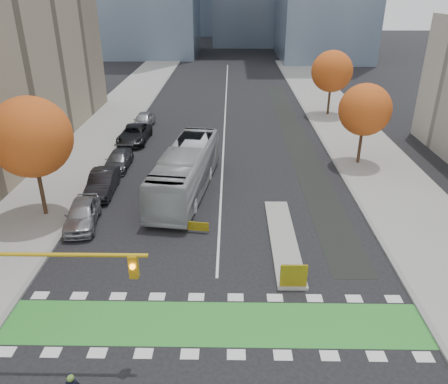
{
  "coord_description": "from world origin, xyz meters",
  "views": [
    {
      "loc": [
        0.7,
        -14.33,
        14.35
      ],
      "look_at": [
        0.31,
        9.58,
        3.0
      ],
      "focal_mm": 35.0,
      "sensor_mm": 36.0,
      "label": 1
    }
  ],
  "objects_px": {
    "parked_car_b": "(103,182)",
    "parked_car_c": "(118,160)",
    "tree_east_near": "(365,110)",
    "traffic_signal_west": "(9,277)",
    "tree_east_far": "(332,71)",
    "bus": "(186,170)",
    "parked_car_e": "(144,120)",
    "parked_car_a": "(82,214)",
    "hazard_board": "(294,276)",
    "parked_car_d": "(134,134)",
    "tree_west": "(31,137)"
  },
  "relations": [
    {
      "from": "parked_car_b",
      "to": "parked_car_c",
      "type": "xyz_separation_m",
      "value": [
        0.0,
        5.0,
        -0.14
      ]
    },
    {
      "from": "tree_east_near",
      "to": "parked_car_c",
      "type": "bearing_deg",
      "value": -176.47
    },
    {
      "from": "traffic_signal_west",
      "to": "parked_car_c",
      "type": "distance_m",
      "value": 21.5
    },
    {
      "from": "tree_east_far",
      "to": "bus",
      "type": "distance_m",
      "value": 27.0
    },
    {
      "from": "tree_east_near",
      "to": "parked_car_e",
      "type": "bearing_deg",
      "value": 153.07
    },
    {
      "from": "bus",
      "to": "tree_east_near",
      "type": "bearing_deg",
      "value": 30.24
    },
    {
      "from": "parked_car_a",
      "to": "parked_car_b",
      "type": "bearing_deg",
      "value": 82.45
    },
    {
      "from": "parked_car_a",
      "to": "parked_car_e",
      "type": "height_order",
      "value": "parked_car_a"
    },
    {
      "from": "hazard_board",
      "to": "parked_car_a",
      "type": "height_order",
      "value": "parked_car_a"
    },
    {
      "from": "traffic_signal_west",
      "to": "bus",
      "type": "relative_size",
      "value": 0.67
    },
    {
      "from": "tree_east_near",
      "to": "parked_car_a",
      "type": "height_order",
      "value": "tree_east_near"
    },
    {
      "from": "hazard_board",
      "to": "parked_car_b",
      "type": "xyz_separation_m",
      "value": [
        -13.0,
        11.5,
        0.04
      ]
    },
    {
      "from": "parked_car_d",
      "to": "parked_car_e",
      "type": "bearing_deg",
      "value": 91.27
    },
    {
      "from": "tree_east_near",
      "to": "tree_west",
      "type": "bearing_deg",
      "value": -157.38
    },
    {
      "from": "bus",
      "to": "parked_car_a",
      "type": "xyz_separation_m",
      "value": [
        -6.33,
        -5.23,
        -0.94
      ]
    },
    {
      "from": "tree_east_far",
      "to": "parked_car_e",
      "type": "height_order",
      "value": "tree_east_far"
    },
    {
      "from": "parked_car_e",
      "to": "parked_car_b",
      "type": "bearing_deg",
      "value": -86.89
    },
    {
      "from": "tree_east_near",
      "to": "parked_car_c",
      "type": "relative_size",
      "value": 1.47
    },
    {
      "from": "parked_car_e",
      "to": "parked_car_c",
      "type": "bearing_deg",
      "value": -86.89
    },
    {
      "from": "hazard_board",
      "to": "tree_west",
      "type": "height_order",
      "value": "tree_west"
    },
    {
      "from": "bus",
      "to": "parked_car_c",
      "type": "relative_size",
      "value": 2.63
    },
    {
      "from": "tree_west",
      "to": "hazard_board",
      "type": "bearing_deg",
      "value": -25.99
    },
    {
      "from": "bus",
      "to": "parked_car_d",
      "type": "height_order",
      "value": "bus"
    },
    {
      "from": "hazard_board",
      "to": "tree_west",
      "type": "distance_m",
      "value": 18.44
    },
    {
      "from": "tree_east_far",
      "to": "parked_car_a",
      "type": "bearing_deg",
      "value": -128.23
    },
    {
      "from": "parked_car_b",
      "to": "parked_car_e",
      "type": "height_order",
      "value": "parked_car_b"
    },
    {
      "from": "hazard_board",
      "to": "tree_east_far",
      "type": "relative_size",
      "value": 0.18
    },
    {
      "from": "tree_east_far",
      "to": "traffic_signal_west",
      "type": "height_order",
      "value": "tree_east_far"
    },
    {
      "from": "hazard_board",
      "to": "parked_car_c",
      "type": "distance_m",
      "value": 21.01
    },
    {
      "from": "tree_east_far",
      "to": "bus",
      "type": "relative_size",
      "value": 0.6
    },
    {
      "from": "parked_car_d",
      "to": "parked_car_b",
      "type": "bearing_deg",
      "value": -88.73
    },
    {
      "from": "tree_west",
      "to": "parked_car_a",
      "type": "height_order",
      "value": "tree_west"
    },
    {
      "from": "parked_car_c",
      "to": "parked_car_e",
      "type": "relative_size",
      "value": 1.01
    },
    {
      "from": "parked_car_c",
      "to": "hazard_board",
      "type": "bearing_deg",
      "value": -51.69
    },
    {
      "from": "hazard_board",
      "to": "bus",
      "type": "xyz_separation_m",
      "value": [
        -6.67,
        11.73,
        0.97
      ]
    },
    {
      "from": "tree_east_far",
      "to": "traffic_signal_west",
      "type": "relative_size",
      "value": 0.9
    },
    {
      "from": "bus",
      "to": "parked_car_e",
      "type": "height_order",
      "value": "bus"
    },
    {
      "from": "parked_car_c",
      "to": "parked_car_d",
      "type": "height_order",
      "value": "parked_car_d"
    },
    {
      "from": "tree_west",
      "to": "parked_car_e",
      "type": "relative_size",
      "value": 1.71
    },
    {
      "from": "parked_car_a",
      "to": "tree_east_near",
      "type": "bearing_deg",
      "value": 20.72
    },
    {
      "from": "bus",
      "to": "parked_car_a",
      "type": "height_order",
      "value": "bus"
    },
    {
      "from": "hazard_board",
      "to": "tree_east_near",
      "type": "relative_size",
      "value": 0.2
    },
    {
      "from": "parked_car_a",
      "to": "parked_car_e",
      "type": "distance_m",
      "value": 21.96
    },
    {
      "from": "traffic_signal_west",
      "to": "bus",
      "type": "xyz_separation_m",
      "value": [
        5.26,
        16.44,
        -2.27
      ]
    },
    {
      "from": "parked_car_e",
      "to": "bus",
      "type": "bearing_deg",
      "value": -66.16
    },
    {
      "from": "tree_west",
      "to": "parked_car_a",
      "type": "bearing_deg",
      "value": -23.35
    },
    {
      "from": "parked_car_a",
      "to": "parked_car_d",
      "type": "height_order",
      "value": "parked_car_a"
    },
    {
      "from": "parked_car_a",
      "to": "tree_east_far",
      "type": "bearing_deg",
      "value": 44.22
    },
    {
      "from": "parked_car_e",
      "to": "tree_east_far",
      "type": "bearing_deg",
      "value": 17.03
    },
    {
      "from": "parked_car_d",
      "to": "parked_car_c",
      "type": "bearing_deg",
      "value": -88.73
    }
  ]
}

